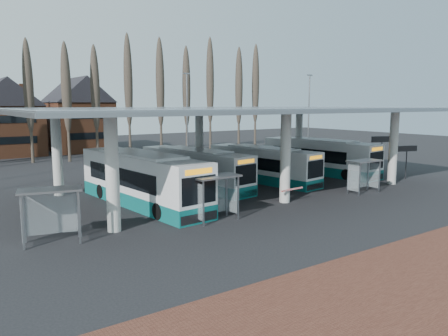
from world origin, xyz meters
TOP-DOWN VIEW (x-y plane):
  - ground at (0.00, 0.00)m, footprint 140.00×140.00m
  - station_canopy at (0.00, 8.00)m, footprint 32.00×16.00m
  - poplar_row at (0.00, 33.00)m, footprint 45.10×1.10m
  - lamp_post_b at (6.00, 26.00)m, footprint 0.80×0.16m
  - lamp_post_c at (20.00, 20.00)m, footprint 0.80×0.16m
  - bus_0 at (-8.26, 7.36)m, footprint 3.86×12.67m
  - bus_1 at (-2.38, 10.40)m, footprint 4.06×11.38m
  - bus_2 at (3.84, 9.54)m, footprint 3.90×11.05m
  - bus_3 at (11.16, 9.88)m, footprint 3.92×12.05m
  - shelter_0 at (-15.12, 2.39)m, footprint 3.11×2.06m
  - shelter_1 at (-6.50, 1.34)m, footprint 2.85×1.50m
  - shelter_2 at (6.98, 1.59)m, footprint 2.68×1.38m
  - info_sign_0 at (15.08, 3.21)m, footprint 1.92×0.76m
  - info_sign_1 at (17.13, 7.23)m, footprint 2.24×0.90m
  - barrier at (0.30, 2.23)m, footprint 2.11×0.65m

SIDE VIEW (x-z plane):
  - ground at x=0.00m, z-range 0.00..0.00m
  - barrier at x=0.30m, z-range 0.29..1.34m
  - bus_2 at x=3.84m, z-range -0.09..2.92m
  - bus_1 at x=-2.38m, z-range -0.09..3.01m
  - bus_3 at x=11.16m, z-range -0.09..3.19m
  - bus_0 at x=-8.26m, z-range -0.10..3.37m
  - shelter_2 at x=6.98m, z-range 0.56..3.02m
  - shelter_1 at x=-6.50m, z-range 0.59..3.20m
  - shelter_0 at x=-15.12m, z-range 0.60..3.25m
  - info_sign_0 at x=15.08m, z-range 1.01..3.97m
  - info_sign_1 at x=17.13m, z-range 1.18..4.65m
  - lamp_post_b at x=6.00m, z-range 0.25..10.42m
  - lamp_post_c at x=20.00m, z-range 0.25..10.42m
  - station_canopy at x=0.00m, z-range 2.51..8.85m
  - poplar_row at x=0.00m, z-range 1.53..16.03m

